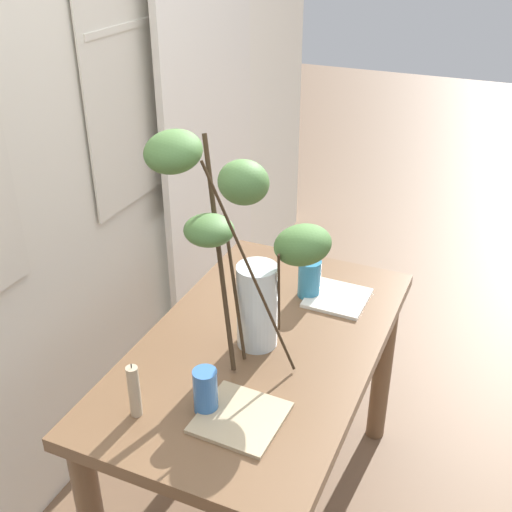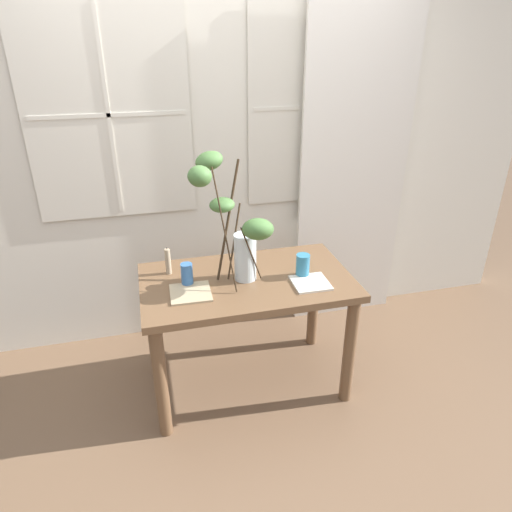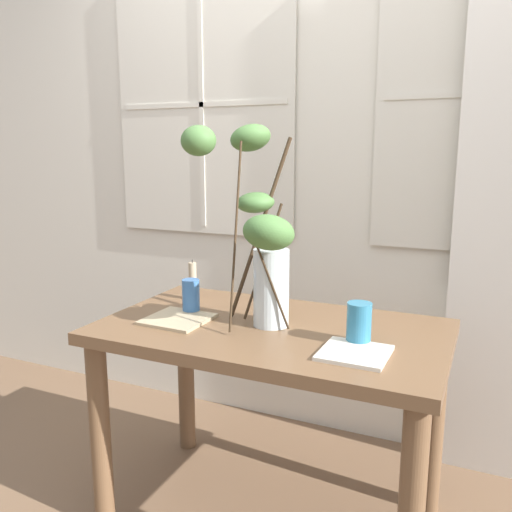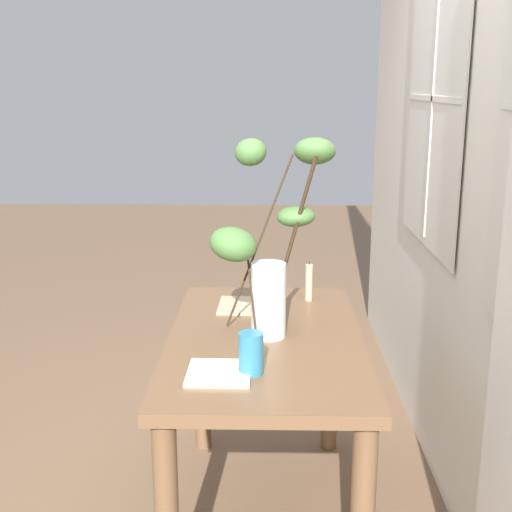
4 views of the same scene
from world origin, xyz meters
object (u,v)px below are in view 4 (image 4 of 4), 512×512
(plate_square_right, at_px, (219,373))
(pillar_candle, at_px, (309,283))
(drinking_glass_blue_right, at_px, (251,353))
(drinking_glass_blue_left, at_px, (270,292))
(dining_table, at_px, (266,371))
(plate_square_left, at_px, (245,306))
(vase_with_branches, at_px, (269,240))

(plate_square_right, relative_size, pillar_candle, 1.19)
(drinking_glass_blue_right, height_order, pillar_candle, pillar_candle)
(drinking_glass_blue_left, relative_size, plate_square_right, 0.65)
(dining_table, height_order, drinking_glass_blue_right, drinking_glass_blue_right)
(dining_table, height_order, drinking_glass_blue_left, drinking_glass_blue_left)
(dining_table, height_order, plate_square_right, plate_square_right)
(dining_table, xyz_separation_m, plate_square_right, (0.33, -0.14, 0.14))
(drinking_glass_blue_right, bearing_deg, dining_table, 172.05)
(plate_square_left, relative_size, pillar_candle, 1.30)
(plate_square_left, bearing_deg, dining_table, 14.35)
(dining_table, relative_size, drinking_glass_blue_left, 9.23)
(drinking_glass_blue_right, xyz_separation_m, plate_square_right, (0.01, -0.10, -0.06))
(pillar_candle, bearing_deg, drinking_glass_blue_right, -16.66)
(dining_table, xyz_separation_m, pillar_candle, (-0.43, 0.18, 0.21))
(drinking_glass_blue_right, distance_m, plate_square_right, 0.12)
(drinking_glass_blue_right, bearing_deg, plate_square_right, -82.45)
(drinking_glass_blue_left, bearing_deg, dining_table, -2.61)
(vase_with_branches, distance_m, drinking_glass_blue_right, 0.47)
(dining_table, height_order, vase_with_branches, vase_with_branches)
(dining_table, bearing_deg, drinking_glass_blue_left, 177.39)
(vase_with_branches, bearing_deg, dining_table, -11.02)
(drinking_glass_blue_right, xyz_separation_m, plate_square_left, (-0.65, -0.04, -0.06))
(plate_square_left, distance_m, pillar_candle, 0.29)
(vase_with_branches, distance_m, drinking_glass_blue_left, 0.39)
(drinking_glass_blue_right, height_order, plate_square_right, drinking_glass_blue_right)
(vase_with_branches, xyz_separation_m, drinking_glass_blue_right, (0.38, -0.06, -0.28))
(dining_table, relative_size, drinking_glass_blue_right, 8.93)
(drinking_glass_blue_right, bearing_deg, vase_with_branches, 171.56)
(drinking_glass_blue_left, bearing_deg, drinking_glass_blue_right, -5.22)
(vase_with_branches, relative_size, pillar_candle, 4.31)
(vase_with_branches, height_order, plate_square_left, vase_with_branches)
(drinking_glass_blue_right, bearing_deg, drinking_glass_blue_left, 174.78)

